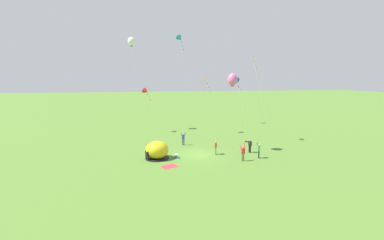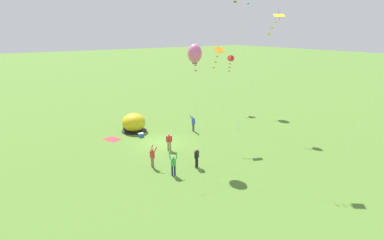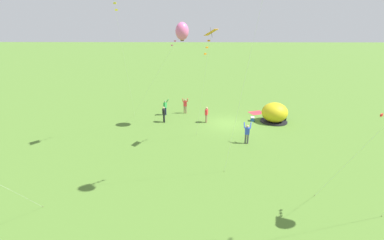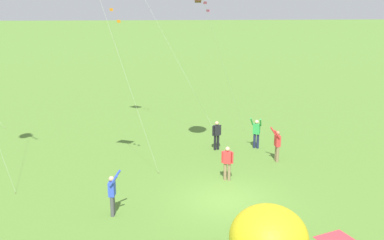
% 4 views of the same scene
% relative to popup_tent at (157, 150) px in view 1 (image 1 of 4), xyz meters
% --- Properties ---
extents(ground_plane, '(300.00, 300.00, 0.00)m').
position_rel_popup_tent_xyz_m(ground_plane, '(4.99, 0.69, -1.00)').
color(ground_plane, '#517A2D').
extents(popup_tent, '(2.81, 2.81, 2.10)m').
position_rel_popup_tent_xyz_m(popup_tent, '(0.00, 0.00, 0.00)').
color(popup_tent, gold).
rests_on(popup_tent, ground).
extents(picnic_blanket, '(2.06, 1.83, 0.01)m').
position_rel_popup_tent_xyz_m(picnic_blanket, '(1.16, -3.02, -0.99)').
color(picnic_blanket, '#CC333D').
rests_on(picnic_blanket, ground).
extents(cooler_box, '(0.44, 0.58, 0.44)m').
position_rel_popup_tent_xyz_m(cooler_box, '(2.25, -0.21, -0.78)').
color(cooler_box, '#2659B2').
rests_on(cooler_box, ground).
extents(person_center_field, '(0.65, 0.72, 1.89)m').
position_rel_popup_tent_xyz_m(person_center_field, '(11.89, -2.00, 0.00)').
color(person_center_field, '#1E2347').
rests_on(person_center_field, ground).
extents(person_arms_raised, '(0.68, 0.51, 1.89)m').
position_rel_popup_tent_xyz_m(person_arms_raised, '(9.63, -2.67, 0.00)').
color(person_arms_raised, '#8C7251').
rests_on(person_arms_raised, ground).
extents(person_with_toddler, '(0.36, 0.56, 1.72)m').
position_rel_popup_tent_xyz_m(person_with_toddler, '(7.25, 0.37, -0.03)').
color(person_with_toddler, '#8C7251').
rests_on(person_with_toddler, ground).
extents(person_watching_sky, '(0.68, 0.51, 1.89)m').
position_rel_popup_tent_xyz_m(person_watching_sky, '(3.92, 5.52, 0.00)').
color(person_watching_sky, '#4C4C51').
rests_on(person_watching_sky, ground).
extents(person_near_tent, '(0.37, 0.55, 1.72)m').
position_rel_popup_tent_xyz_m(person_near_tent, '(11.75, 0.36, -0.03)').
color(person_near_tent, black).
rests_on(person_near_tent, ground).
extents(kite_yellow, '(1.19, 6.87, 12.54)m').
position_rel_popup_tent_xyz_m(kite_yellow, '(14.29, 6.01, 10.70)').
color(kite_yellow, silver).
rests_on(kite_yellow, ground).
extents(kite_red, '(2.95, 3.23, 7.76)m').
position_rel_popup_tent_xyz_m(kite_red, '(-1.07, 15.33, 6.16)').
color(kite_red, silver).
rests_on(kite_red, ground).
extents(kite_teal, '(2.52, 3.46, 16.28)m').
position_rel_popup_tent_xyz_m(kite_teal, '(4.53, 12.87, 14.65)').
color(kite_teal, silver).
rests_on(kite_teal, ground).
extents(kite_blue, '(1.29, 7.21, 9.57)m').
position_rel_popup_tent_xyz_m(kite_blue, '(17.25, 20.70, 7.83)').
color(kite_blue, silver).
rests_on(kite_blue, ground).
extents(kite_white, '(2.23, 3.88, 16.43)m').
position_rel_popup_tent_xyz_m(kite_white, '(-3.31, 17.84, 14.69)').
color(kite_white, silver).
rests_on(kite_white, ground).
extents(kite_orange, '(1.62, 3.16, 9.59)m').
position_rel_popup_tent_xyz_m(kite_orange, '(7.32, 6.12, 7.91)').
color(kite_orange, silver).
rests_on(kite_orange, ground).
extents(kite_pink, '(6.56, 4.18, 10.01)m').
position_rel_popup_tent_xyz_m(kite_pink, '(9.65, 1.64, 8.22)').
color(kite_pink, silver).
rests_on(kite_pink, ground).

